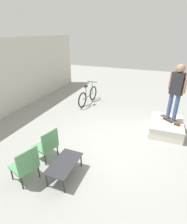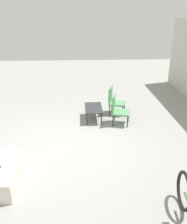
{
  "view_description": "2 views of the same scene",
  "coord_description": "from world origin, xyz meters",
  "px_view_note": "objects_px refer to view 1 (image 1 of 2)",
  "views": [
    {
      "loc": [
        -4.43,
        -0.96,
        3.21
      ],
      "look_at": [
        -0.08,
        0.74,
        1.03
      ],
      "focal_mm": 28.0,
      "sensor_mm": 36.0,
      "label": 1
    },
    {
      "loc": [
        5.75,
        0.43,
        3.31
      ],
      "look_at": [
        0.09,
        0.75,
        0.98
      ],
      "focal_mm": 40.0,
      "sensor_mm": 36.0,
      "label": 2
    }
  ],
  "objects_px": {
    "coffee_table": "(64,164)",
    "bicycle": "(88,96)",
    "skateboard_on_ramp": "(170,119)",
    "patio_chair_left": "(26,164)",
    "person_skater": "(177,88)",
    "patio_chair_right": "(47,144)",
    "skate_ramp_box": "(166,127)"
  },
  "relations": [
    {
      "from": "bicycle",
      "to": "person_skater",
      "type": "bearing_deg",
      "value": -105.74
    },
    {
      "from": "skate_ramp_box",
      "to": "skateboard_on_ramp",
      "type": "xyz_separation_m",
      "value": [
        0.03,
        -0.09,
        0.28
      ]
    },
    {
      "from": "coffee_table",
      "to": "patio_chair_left",
      "type": "distance_m",
      "value": 0.87
    },
    {
      "from": "skateboard_on_ramp",
      "to": "patio_chair_left",
      "type": "height_order",
      "value": "patio_chair_left"
    },
    {
      "from": "bicycle",
      "to": "patio_chair_left",
      "type": "bearing_deg",
      "value": -167.68
    },
    {
      "from": "person_skater",
      "to": "patio_chair_right",
      "type": "height_order",
      "value": "person_skater"
    },
    {
      "from": "patio_chair_left",
      "to": "bicycle",
      "type": "xyz_separation_m",
      "value": [
        4.98,
        0.58,
        -0.11
      ]
    },
    {
      "from": "patio_chair_left",
      "to": "bicycle",
      "type": "distance_m",
      "value": 5.02
    },
    {
      "from": "patio_chair_left",
      "to": "skateboard_on_ramp",
      "type": "bearing_deg",
      "value": 156.79
    },
    {
      "from": "skate_ramp_box",
      "to": "patio_chair_right",
      "type": "relative_size",
      "value": 1.56
    },
    {
      "from": "patio_chair_left",
      "to": "patio_chair_right",
      "type": "height_order",
      "value": "same"
    },
    {
      "from": "person_skater",
      "to": "patio_chair_left",
      "type": "height_order",
      "value": "person_skater"
    },
    {
      "from": "person_skater",
      "to": "patio_chair_right",
      "type": "distance_m",
      "value": 4.24
    },
    {
      "from": "person_skater",
      "to": "skate_ramp_box",
      "type": "bearing_deg",
      "value": 52.4
    },
    {
      "from": "skate_ramp_box",
      "to": "coffee_table",
      "type": "bearing_deg",
      "value": 144.18
    },
    {
      "from": "skate_ramp_box",
      "to": "skateboard_on_ramp",
      "type": "height_order",
      "value": "skateboard_on_ramp"
    },
    {
      "from": "skateboard_on_ramp",
      "to": "bicycle",
      "type": "relative_size",
      "value": 0.39
    },
    {
      "from": "coffee_table",
      "to": "bicycle",
      "type": "height_order",
      "value": "bicycle"
    },
    {
      "from": "patio_chair_right",
      "to": "bicycle",
      "type": "xyz_separation_m",
      "value": [
        4.15,
        0.59,
        -0.11
      ]
    },
    {
      "from": "skate_ramp_box",
      "to": "patio_chair_left",
      "type": "height_order",
      "value": "patio_chair_left"
    },
    {
      "from": "patio_chair_right",
      "to": "person_skater",
      "type": "bearing_deg",
      "value": 145.81
    },
    {
      "from": "skateboard_on_ramp",
      "to": "patio_chair_left",
      "type": "xyz_separation_m",
      "value": [
        -3.56,
        3.05,
        0.0
      ]
    },
    {
      "from": "skate_ramp_box",
      "to": "coffee_table",
      "type": "height_order",
      "value": "skate_ramp_box"
    },
    {
      "from": "skate_ramp_box",
      "to": "coffee_table",
      "type": "xyz_separation_m",
      "value": [
        -3.08,
        2.22,
        0.16
      ]
    },
    {
      "from": "patio_chair_right",
      "to": "bicycle",
      "type": "distance_m",
      "value": 4.19
    },
    {
      "from": "skate_ramp_box",
      "to": "bicycle",
      "type": "height_order",
      "value": "bicycle"
    },
    {
      "from": "patio_chair_left",
      "to": "person_skater",
      "type": "bearing_deg",
      "value": 156.79
    },
    {
      "from": "person_skater",
      "to": "bicycle",
      "type": "distance_m",
      "value": 4.09
    },
    {
      "from": "skateboard_on_ramp",
      "to": "bicycle",
      "type": "height_order",
      "value": "bicycle"
    },
    {
      "from": "patio_chair_left",
      "to": "bicycle",
      "type": "relative_size",
      "value": 0.52
    },
    {
      "from": "skate_ramp_box",
      "to": "patio_chair_left",
      "type": "relative_size",
      "value": 1.56
    },
    {
      "from": "patio_chair_right",
      "to": "bicycle",
      "type": "relative_size",
      "value": 0.52
    }
  ]
}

